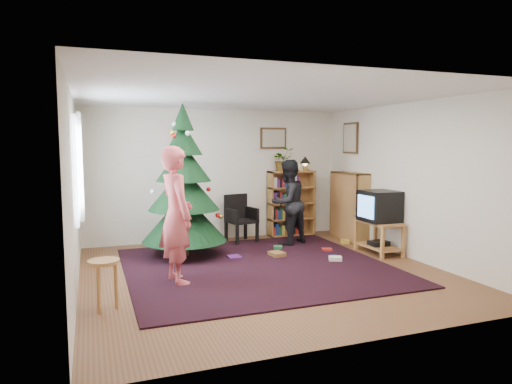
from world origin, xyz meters
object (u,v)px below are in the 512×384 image
object	(u,v)px
armchair	(240,216)
potted_plant	(282,159)
picture_back	(273,138)
person_standing	(176,215)
stool	(104,271)
bookshelf_back	(291,202)
christmas_tree	(184,194)
crt_tv	(379,206)
bookshelf_right	(349,206)
tv_stand	(379,235)
person_by_chair	(288,202)
table_lamp	(305,161)
picture_right	(351,138)

from	to	relation	value
armchair	potted_plant	world-z (taller)	potted_plant
picture_back	potted_plant	size ratio (longest dim) A/B	1.19
potted_plant	person_standing	bearing A→B (deg)	-136.76
stool	bookshelf_back	bearing A→B (deg)	40.31
christmas_tree	stool	xyz separation A→B (m)	(-1.31, -2.09, -0.60)
christmas_tree	potted_plant	distance (m)	2.46
armchair	picture_back	bearing A→B (deg)	10.68
picture_back	potted_plant	xyz separation A→B (m)	(0.14, -0.14, -0.42)
crt_tv	bookshelf_right	bearing A→B (deg)	83.84
picture_back	stool	bearing A→B (deg)	-135.71
crt_tv	person_standing	bearing A→B (deg)	-172.58
tv_stand	crt_tv	bearing A→B (deg)	180.00
person_by_chair	table_lamp	xyz separation A→B (m)	(0.73, 0.79, 0.72)
bookshelf_right	crt_tv	world-z (taller)	bookshelf_right
bookshelf_back	stool	distance (m)	4.85
tv_stand	christmas_tree	bearing A→B (deg)	163.73
christmas_tree	bookshelf_back	bearing A→B (deg)	23.57
bookshelf_right	tv_stand	bearing A→B (deg)	173.98
table_lamp	crt_tv	bearing A→B (deg)	-77.68
picture_back	stool	world-z (taller)	picture_back
potted_plant	table_lamp	size ratio (longest dim) A/B	1.59
bookshelf_back	potted_plant	distance (m)	0.89
christmas_tree	stool	world-z (taller)	christmas_tree
picture_right	person_by_chair	world-z (taller)	picture_right
bookshelf_back	crt_tv	world-z (taller)	bookshelf_back
crt_tv	armchair	xyz separation A→B (m)	(-1.88, 1.74, -0.33)
bookshelf_right	potted_plant	bearing A→B (deg)	52.37
tv_stand	crt_tv	world-z (taller)	crt_tv
person_by_chair	christmas_tree	bearing A→B (deg)	-15.48
picture_back	picture_right	xyz separation A→B (m)	(1.33, -0.73, 0.00)
potted_plant	picture_right	bearing A→B (deg)	-26.51
bookshelf_back	potted_plant	bearing A→B (deg)	180.00
christmas_tree	stool	size ratio (longest dim) A/B	4.40
potted_plant	table_lamp	xyz separation A→B (m)	(0.50, -0.00, -0.04)
bookshelf_back	picture_right	bearing A→B (deg)	-30.98
bookshelf_right	table_lamp	size ratio (longest dim) A/B	4.49
crt_tv	person_by_chair	bearing A→B (deg)	135.16
picture_back	tv_stand	size ratio (longest dim) A/B	0.67
person_by_chair	picture_right	bearing A→B (deg)	165.65
person_standing	christmas_tree	bearing A→B (deg)	-25.83
crt_tv	table_lamp	xyz separation A→B (m)	(-0.42, 1.95, 0.69)
picture_back	bookshelf_right	size ratio (longest dim) A/B	0.42
picture_back	christmas_tree	world-z (taller)	christmas_tree
bookshelf_back	crt_tv	size ratio (longest dim) A/B	2.21
christmas_tree	crt_tv	xyz separation A→B (m)	(3.10, -0.91, -0.23)
christmas_tree	bookshelf_back	distance (m)	2.62
picture_back	crt_tv	bearing A→B (deg)	-62.84
person_standing	picture_right	bearing A→B (deg)	-74.75
picture_right	person_by_chair	xyz separation A→B (m)	(-1.41, -0.20, -1.17)
person_standing	bookshelf_right	bearing A→B (deg)	-76.75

